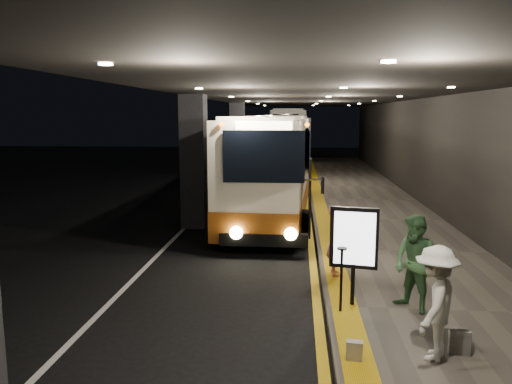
{
  "coord_description": "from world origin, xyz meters",
  "views": [
    {
      "loc": [
        1.93,
        -12.27,
        3.75
      ],
      "look_at": [
        0.83,
        0.84,
        1.7
      ],
      "focal_mm": 35.0,
      "sensor_mm": 36.0,
      "label": 1
    }
  ],
  "objects_px": {
    "bag_plain": "(354,351)",
    "info_sign": "(354,240)",
    "coach_second": "(280,148)",
    "passenger_waiting_green": "(415,264)",
    "stanchion_post": "(341,280)",
    "coach_third": "(285,135)",
    "bag_polka": "(459,342)",
    "passenger_waiting_white": "(435,303)",
    "passenger_boarding": "(336,241)",
    "coach_main": "(274,170)"
  },
  "relations": [
    {
      "from": "bag_plain",
      "to": "info_sign",
      "type": "relative_size",
      "value": 0.16
    },
    {
      "from": "coach_second",
      "to": "passenger_waiting_green",
      "type": "distance_m",
      "value": 21.68
    },
    {
      "from": "info_sign",
      "to": "stanchion_post",
      "type": "relative_size",
      "value": 1.58
    },
    {
      "from": "info_sign",
      "to": "passenger_waiting_green",
      "type": "bearing_deg",
      "value": 2.0
    },
    {
      "from": "coach_third",
      "to": "bag_plain",
      "type": "xyz_separation_m",
      "value": [
        2.02,
        -37.2,
        -1.66
      ]
    },
    {
      "from": "coach_second",
      "to": "passenger_waiting_green",
      "type": "height_order",
      "value": "coach_second"
    },
    {
      "from": "bag_polka",
      "to": "passenger_waiting_white",
      "type": "bearing_deg",
      "value": -159.92
    },
    {
      "from": "coach_second",
      "to": "passenger_boarding",
      "type": "bearing_deg",
      "value": -87.75
    },
    {
      "from": "coach_second",
      "to": "stanchion_post",
      "type": "bearing_deg",
      "value": -88.44
    },
    {
      "from": "coach_second",
      "to": "passenger_waiting_white",
      "type": "xyz_separation_m",
      "value": [
        3.11,
        -23.26,
        -0.72
      ]
    },
    {
      "from": "coach_main",
      "to": "info_sign",
      "type": "height_order",
      "value": "coach_main"
    },
    {
      "from": "passenger_waiting_white",
      "to": "bag_polka",
      "type": "xyz_separation_m",
      "value": [
        0.43,
        0.16,
        -0.67
      ]
    },
    {
      "from": "coach_third",
      "to": "info_sign",
      "type": "distance_m",
      "value": 35.08
    },
    {
      "from": "coach_second",
      "to": "bag_polka",
      "type": "bearing_deg",
      "value": -84.7
    },
    {
      "from": "stanchion_post",
      "to": "passenger_waiting_green",
      "type": "bearing_deg",
      "value": 7.31
    },
    {
      "from": "passenger_waiting_white",
      "to": "bag_polka",
      "type": "relative_size",
      "value": 4.62
    },
    {
      "from": "passenger_waiting_green",
      "to": "bag_plain",
      "type": "xyz_separation_m",
      "value": [
        -1.3,
        -2.02,
        -0.75
      ]
    },
    {
      "from": "coach_second",
      "to": "passenger_waiting_white",
      "type": "height_order",
      "value": "coach_second"
    },
    {
      "from": "coach_second",
      "to": "info_sign",
      "type": "distance_m",
      "value": 21.36
    },
    {
      "from": "bag_polka",
      "to": "coach_third",
      "type": "bearing_deg",
      "value": 95.63
    },
    {
      "from": "passenger_waiting_green",
      "to": "passenger_waiting_white",
      "type": "xyz_separation_m",
      "value": [
        -0.12,
        -1.83,
        -0.04
      ]
    },
    {
      "from": "bag_polka",
      "to": "passenger_waiting_green",
      "type": "bearing_deg",
      "value": 100.54
    },
    {
      "from": "passenger_waiting_green",
      "to": "bag_plain",
      "type": "height_order",
      "value": "passenger_waiting_green"
    },
    {
      "from": "info_sign",
      "to": "coach_third",
      "type": "bearing_deg",
      "value": 104.67
    },
    {
      "from": "coach_main",
      "to": "bag_polka",
      "type": "distance_m",
      "value": 11.46
    },
    {
      "from": "coach_third",
      "to": "coach_second",
      "type": "bearing_deg",
      "value": -93.31
    },
    {
      "from": "coach_third",
      "to": "passenger_waiting_green",
      "type": "distance_m",
      "value": 35.35
    },
    {
      "from": "passenger_waiting_green",
      "to": "passenger_waiting_white",
      "type": "bearing_deg",
      "value": -42.7
    },
    {
      "from": "coach_third",
      "to": "bag_polka",
      "type": "relative_size",
      "value": 35.25
    },
    {
      "from": "passenger_waiting_green",
      "to": "info_sign",
      "type": "distance_m",
      "value": 1.18
    },
    {
      "from": "coach_main",
      "to": "passenger_waiting_green",
      "type": "xyz_separation_m",
      "value": [
        3.03,
        -9.21,
        -0.68
      ]
    },
    {
      "from": "bag_polka",
      "to": "stanchion_post",
      "type": "height_order",
      "value": "stanchion_post"
    },
    {
      "from": "coach_main",
      "to": "info_sign",
      "type": "bearing_deg",
      "value": -75.11
    },
    {
      "from": "coach_main",
      "to": "passenger_waiting_white",
      "type": "relative_size",
      "value": 6.76
    },
    {
      "from": "coach_second",
      "to": "info_sign",
      "type": "relative_size",
      "value": 6.1
    },
    {
      "from": "passenger_waiting_white",
      "to": "passenger_boarding",
      "type": "bearing_deg",
      "value": -134.41
    },
    {
      "from": "bag_polka",
      "to": "stanchion_post",
      "type": "relative_size",
      "value": 0.31
    },
    {
      "from": "coach_third",
      "to": "passenger_boarding",
      "type": "relative_size",
      "value": 8.24
    },
    {
      "from": "info_sign",
      "to": "bag_polka",
      "type": "bearing_deg",
      "value": -41.59
    },
    {
      "from": "passenger_waiting_green",
      "to": "info_sign",
      "type": "relative_size",
      "value": 0.95
    },
    {
      "from": "bag_polka",
      "to": "info_sign",
      "type": "height_order",
      "value": "info_sign"
    },
    {
      "from": "coach_main",
      "to": "bag_plain",
      "type": "xyz_separation_m",
      "value": [
        1.73,
        -11.22,
        -1.42
      ]
    },
    {
      "from": "coach_second",
      "to": "info_sign",
      "type": "bearing_deg",
      "value": -87.69
    },
    {
      "from": "passenger_boarding",
      "to": "stanchion_post",
      "type": "height_order",
      "value": "passenger_boarding"
    },
    {
      "from": "bag_polka",
      "to": "info_sign",
      "type": "bearing_deg",
      "value": 127.36
    },
    {
      "from": "coach_main",
      "to": "stanchion_post",
      "type": "xyz_separation_m",
      "value": [
        1.68,
        -9.38,
        -0.97
      ]
    },
    {
      "from": "coach_third",
      "to": "passenger_waiting_white",
      "type": "xyz_separation_m",
      "value": [
        3.2,
        -37.01,
        -0.95
      ]
    },
    {
      "from": "coach_main",
      "to": "coach_third",
      "type": "xyz_separation_m",
      "value": [
        -0.29,
        25.98,
        0.23
      ]
    },
    {
      "from": "bag_plain",
      "to": "passenger_waiting_green",
      "type": "bearing_deg",
      "value": 57.17
    },
    {
      "from": "stanchion_post",
      "to": "coach_main",
      "type": "bearing_deg",
      "value": 100.16
    }
  ]
}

